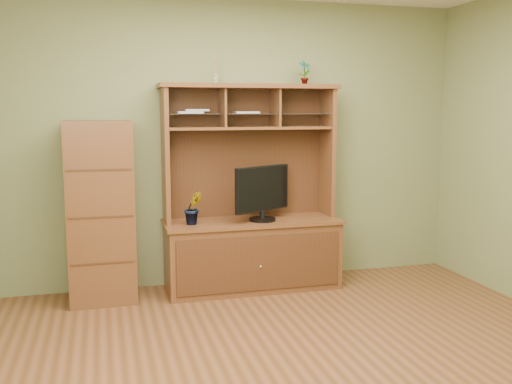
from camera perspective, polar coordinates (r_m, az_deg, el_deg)
name	(u,v)px	position (r m, az deg, el deg)	size (l,w,h in m)	color
room	(308,161)	(3.58, 5.20, 3.12)	(4.54, 4.04, 2.74)	#532F17
media_hutch	(252,233)	(5.36, -0.45, -4.10)	(1.66, 0.61, 1.90)	#4D2616
monitor	(262,192)	(5.23, 0.64, 0.00)	(0.59, 0.35, 0.51)	black
orchid_plant	(193,208)	(5.12, -6.29, -1.59)	(0.16, 0.13, 0.30)	#31571E
top_plant	(304,73)	(5.48, 4.86, 11.82)	(0.12, 0.08, 0.23)	#306523
reed_diffuser	(215,72)	(5.25, -4.13, 11.83)	(0.05, 0.05, 0.25)	silver
magazines	(210,112)	(5.23, -4.58, 8.01)	(0.76, 0.18, 0.04)	#9E9EA3
side_cabinet	(101,212)	(5.14, -15.24, -1.92)	(0.56, 0.51, 1.58)	#4D2616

